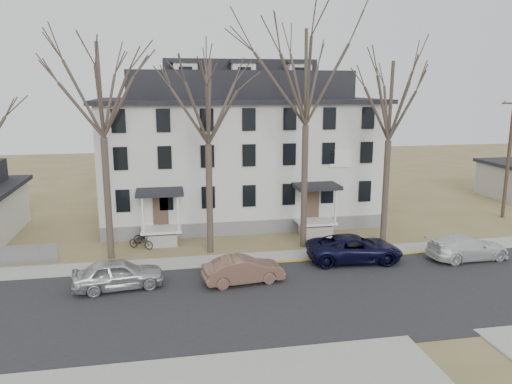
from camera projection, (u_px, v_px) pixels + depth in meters
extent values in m
plane|color=olive|center=(341.00, 314.00, 22.66)|extent=(120.00, 120.00, 0.00)
cube|color=#27272A|center=(327.00, 297.00, 24.58)|extent=(120.00, 10.00, 0.04)
cube|color=#A09F97|center=(295.00, 257.00, 30.35)|extent=(120.00, 2.00, 0.08)
cube|color=gold|center=(378.00, 256.00, 30.38)|extent=(14.00, 0.25, 0.06)
cube|color=slate|center=(238.00, 211.00, 39.51)|extent=(20.00, 10.00, 1.00)
cube|color=silver|center=(238.00, 154.00, 38.57)|extent=(20.00, 10.00, 8.00)
cube|color=black|center=(238.00, 100.00, 37.72)|extent=(20.80, 10.80, 0.30)
cube|color=black|center=(238.00, 85.00, 37.48)|extent=(16.00, 7.00, 2.00)
cube|color=black|center=(237.00, 66.00, 37.18)|extent=(11.00, 4.50, 0.80)
cube|color=white|center=(161.00, 229.00, 32.61)|extent=(2.60, 2.00, 0.16)
cube|color=white|center=(315.00, 221.00, 34.47)|extent=(2.60, 2.00, 0.16)
cube|color=white|center=(341.00, 159.00, 34.80)|extent=(1.60, 0.08, 1.20)
cylinder|color=#473B31|center=(108.00, 199.00, 29.37)|extent=(0.40, 0.40, 7.28)
cylinder|color=#473B31|center=(209.00, 199.00, 30.49)|extent=(0.40, 0.40, 6.76)
cylinder|color=#473B31|center=(304.00, 187.00, 31.45)|extent=(0.40, 0.40, 7.80)
cylinder|color=#473B31|center=(385.00, 192.00, 32.54)|extent=(0.40, 0.40, 6.76)
cylinder|color=#3D3023|center=(509.00, 158.00, 38.42)|extent=(0.28, 0.28, 9.50)
imported|color=#B3B3B3|center=(118.00, 275.00, 25.35)|extent=(4.75, 2.42, 1.55)
imported|color=brown|center=(243.00, 271.00, 26.13)|extent=(4.40, 2.03, 1.40)
imported|color=black|center=(354.00, 249.00, 29.33)|extent=(5.78, 3.03, 1.55)
imported|color=silver|center=(468.00, 248.00, 29.70)|extent=(5.01, 2.24, 1.43)
imported|color=black|center=(141.00, 242.00, 31.64)|extent=(1.79, 1.39, 0.91)
imported|color=black|center=(145.00, 236.00, 32.90)|extent=(1.60, 0.96, 0.93)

